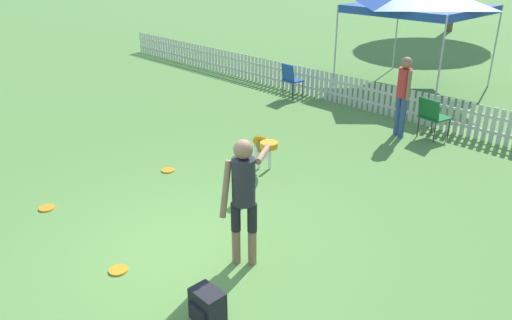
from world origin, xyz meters
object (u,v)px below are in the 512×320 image
object	(u,v)px
leaping_dog	(263,146)
frisbee_near_handler	(118,270)
folding_chair_blue_left	(432,114)
spectator_standing	(403,89)
frisbee_midfield	(47,208)
frisbee_near_dog	(168,170)
handler_person	(245,187)
folding_chair_center	(291,78)
backpack_on_grass	(207,306)

from	to	relation	value
leaping_dog	frisbee_near_handler	bearing A→B (deg)	62.10
folding_chair_blue_left	spectator_standing	bearing A→B (deg)	44.79
frisbee_midfield	leaping_dog	bearing A→B (deg)	65.07
frisbee_near_dog	spectator_standing	world-z (taller)	spectator_standing
handler_person	frisbee_midfield	bearing A→B (deg)	161.83
folding_chair_blue_left	folding_chair_center	bearing A→B (deg)	11.05
folding_chair_blue_left	frisbee_near_handler	bearing A→B (deg)	99.70
spectator_standing	folding_chair_blue_left	bearing A→B (deg)	-120.79
backpack_on_grass	spectator_standing	world-z (taller)	spectator_standing
backpack_on_grass	spectator_standing	xyz separation A→B (m)	(-1.63, 6.41, 0.82)
frisbee_near_dog	folding_chair_center	distance (m)	5.22
frisbee_near_dog	folding_chair_blue_left	world-z (taller)	folding_chair_blue_left
handler_person	folding_chair_center	bearing A→B (deg)	87.86
spectator_standing	frisbee_near_handler	bearing A→B (deg)	118.49
folding_chair_center	frisbee_midfield	bearing A→B (deg)	106.92
folding_chair_blue_left	folding_chair_center	world-z (taller)	folding_chair_center
frisbee_near_dog	folding_chair_center	xyz separation A→B (m)	(-1.61, 4.93, 0.54)
folding_chair_center	frisbee_near_handler	bearing A→B (deg)	122.29
frisbee_near_dog	folding_chair_blue_left	distance (m)	5.41
handler_person	frisbee_midfield	distance (m)	3.48
frisbee_near_handler	frisbee_midfield	distance (m)	2.16
backpack_on_grass	frisbee_midfield	bearing A→B (deg)	-176.45
handler_person	leaping_dog	bearing A→B (deg)	90.23
folding_chair_center	spectator_standing	size ratio (longest dim) A/B	0.55
leaping_dog	frisbee_midfield	world-z (taller)	leaping_dog
spectator_standing	leaping_dog	bearing A→B (deg)	108.53
folding_chair_center	folding_chair_blue_left	bearing A→B (deg)	-176.41
folding_chair_blue_left	folding_chair_center	distance (m)	3.99
leaping_dog	spectator_standing	distance (m)	3.55
frisbee_midfield	frisbee_near_handler	bearing A→B (deg)	-0.48
folding_chair_blue_left	frisbee_midfield	bearing A→B (deg)	82.72
leaping_dog	spectator_standing	world-z (taller)	spectator_standing
handler_person	frisbee_near_dog	bearing A→B (deg)	123.31
handler_person	folding_chair_center	world-z (taller)	handler_person
frisbee_midfield	folding_chair_blue_left	bearing A→B (deg)	70.29
handler_person	folding_chair_center	distance (m)	7.40
frisbee_near_handler	backpack_on_grass	distance (m)	1.47
frisbee_midfield	backpack_on_grass	xyz separation A→B (m)	(3.60, 0.22, 0.17)
frisbee_near_dog	spectator_standing	bearing A→B (deg)	67.60
leaping_dog	backpack_on_grass	distance (m)	3.64
frisbee_midfield	spectator_standing	size ratio (longest dim) A/B	0.14
folding_chair_center	spectator_standing	distance (m)	3.52
frisbee_near_dog	spectator_standing	xyz separation A→B (m)	(1.86, 4.51, 0.99)
frisbee_midfield	backpack_on_grass	bearing A→B (deg)	3.55
handler_person	folding_chair_blue_left	size ratio (longest dim) A/B	1.91
handler_person	folding_chair_center	size ratio (longest dim) A/B	1.81
frisbee_near_dog	backpack_on_grass	size ratio (longest dim) A/B	0.61
backpack_on_grass	folding_chair_center	xyz separation A→B (m)	(-5.10, 6.83, 0.37)
folding_chair_blue_left	handler_person	bearing A→B (deg)	108.28
frisbee_near_handler	handler_person	bearing A→B (deg)	54.26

